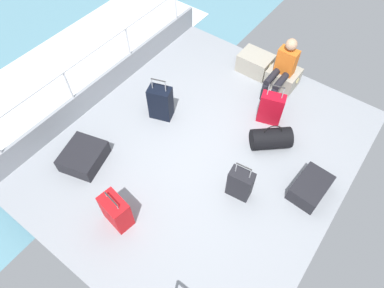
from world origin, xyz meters
name	(u,v)px	position (x,y,z in m)	size (l,w,h in m)	color
ground_plane	(203,150)	(0.00, 0.00, -0.03)	(4.40, 5.20, 0.06)	gray
gunwale_port	(106,84)	(-2.17, 0.00, 0.23)	(0.06, 5.20, 0.45)	gray
railing_port	(99,60)	(-2.17, 0.00, 0.78)	(0.04, 4.20, 1.02)	silver
sea_wake	(63,75)	(-3.60, 0.00, -0.34)	(12.00, 12.00, 0.01)	#598C9E
cargo_crate_0	(255,63)	(-0.30, 2.15, 0.19)	(0.65, 0.46, 0.37)	#9E9989
cargo_crate_1	(283,77)	(0.31, 2.12, 0.17)	(0.58, 0.48, 0.34)	#9E9989
passenger_seated	(283,67)	(0.31, 1.95, 0.54)	(0.34, 0.66, 1.04)	orange
suitcase_0	(271,108)	(0.54, 1.19, 0.29)	(0.44, 0.31, 0.81)	#B70C1E
suitcase_1	(84,156)	(-1.38, -1.30, 0.13)	(0.73, 0.78, 0.26)	black
suitcase_2	(310,188)	(1.72, 0.30, 0.13)	(0.47, 0.67, 0.26)	black
suitcase_3	(240,184)	(0.89, -0.34, 0.27)	(0.37, 0.25, 0.74)	black
suitcase_4	(116,211)	(-0.25, -1.71, 0.27)	(0.45, 0.31, 0.64)	red
suitcase_5	(161,103)	(-1.01, 0.17, 0.32)	(0.44, 0.36, 0.84)	black
duffel_bag	(271,138)	(0.83, 0.72, 0.17)	(0.71, 0.68, 0.50)	black
paper_cup	(166,91)	(-1.31, 0.64, 0.05)	(0.08, 0.08, 0.10)	white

